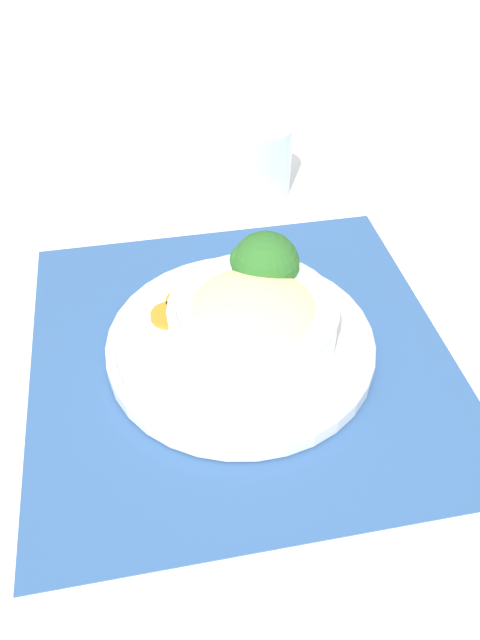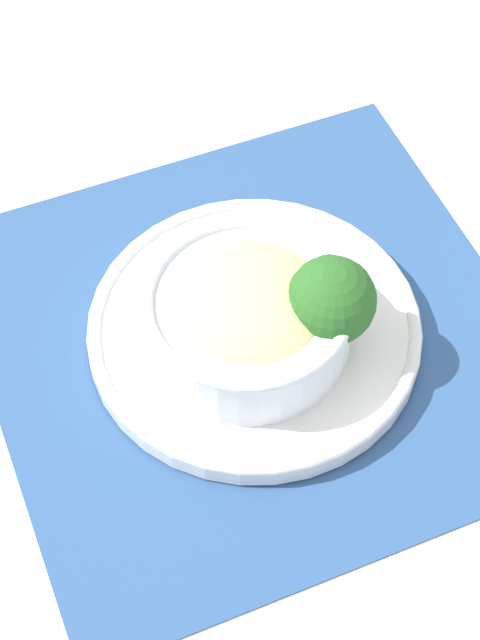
# 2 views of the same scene
# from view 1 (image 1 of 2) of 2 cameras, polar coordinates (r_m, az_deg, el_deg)

# --- Properties ---
(ground_plane) EXTENTS (4.00, 4.00, 0.00)m
(ground_plane) POSITION_cam_1_polar(r_m,az_deg,el_deg) (0.66, 0.06, -3.04)
(ground_plane) COLOR white
(placemat) EXTENTS (0.48, 0.48, 0.00)m
(placemat) POSITION_cam_1_polar(r_m,az_deg,el_deg) (0.66, 0.06, -2.92)
(placemat) COLOR #2D5184
(placemat) RESTS_ON ground_plane
(plate) EXTENTS (0.28, 0.28, 0.02)m
(plate) POSITION_cam_1_polar(r_m,az_deg,el_deg) (0.65, 0.06, -2.10)
(plate) COLOR white
(plate) RESTS_ON placemat
(bowl) EXTENTS (0.17, 0.17, 0.07)m
(bowl) POSITION_cam_1_polar(r_m,az_deg,el_deg) (0.61, 1.19, -0.07)
(bowl) COLOR silver
(bowl) RESTS_ON plate
(broccoli_floret) EXTENTS (0.07, 0.07, 0.09)m
(broccoli_floret) POSITION_cam_1_polar(r_m,az_deg,el_deg) (0.65, 2.29, 5.00)
(broccoli_floret) COLOR #759E51
(broccoli_floret) RESTS_ON plate
(carrot_slice_near) EXTENTS (0.04, 0.04, 0.01)m
(carrot_slice_near) POSITION_cam_1_polar(r_m,az_deg,el_deg) (0.68, -5.18, 1.68)
(carrot_slice_near) COLOR orange
(carrot_slice_near) RESTS_ON plate
(carrot_slice_middle) EXTENTS (0.04, 0.04, 0.01)m
(carrot_slice_middle) POSITION_cam_1_polar(r_m,az_deg,el_deg) (0.67, -6.52, 0.42)
(carrot_slice_middle) COLOR orange
(carrot_slice_middle) RESTS_ON plate
(water_glass) EXTENTS (0.08, 0.08, 0.10)m
(water_glass) POSITION_cam_1_polar(r_m,az_deg,el_deg) (0.89, 2.03, 14.14)
(water_glass) COLOR silver
(water_glass) RESTS_ON ground_plane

